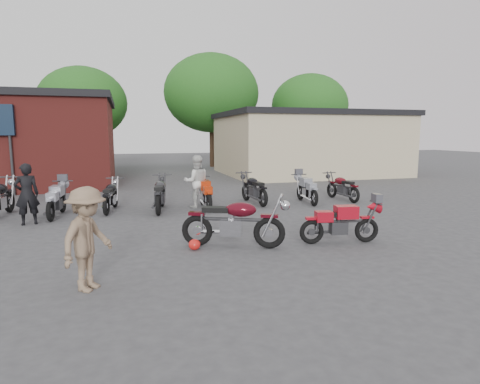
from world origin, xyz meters
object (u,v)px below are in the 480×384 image
object	(u,v)px
person_tan	(87,239)
person_light	(196,182)
row_bike_4	(205,192)
row_bike_2	(111,194)
person_dark	(27,194)
helmet	(194,244)
vintage_motorcycle	(235,219)
row_bike_1	(57,198)
sportbike	(341,221)
row_bike_3	(160,192)
row_bike_7	(342,186)
row_bike_5	(254,187)
row_bike_6	(307,188)

from	to	relation	value
person_tan	person_light	bearing A→B (deg)	10.12
person_tan	row_bike_4	xyz separation A→B (m)	(3.13, 6.42, -0.27)
person_light	row_bike_2	world-z (taller)	person_light
person_dark	row_bike_2	distance (m)	2.55
helmet	person_tan	world-z (taller)	person_tan
helmet	row_bike_4	xyz separation A→B (m)	(1.16, 4.69, 0.43)
vintage_motorcycle	row_bike_4	bearing A→B (deg)	110.31
person_dark	row_bike_4	world-z (taller)	person_dark
helmet	person_tan	distance (m)	2.71
person_light	row_bike_1	size ratio (longest dim) A/B	0.92
row_bike_1	row_bike_4	size ratio (longest dim) A/B	1.00
sportbike	helmet	distance (m)	3.32
person_tan	row_bike_3	size ratio (longest dim) A/B	0.79
person_dark	helmet	bearing A→B (deg)	119.26
vintage_motorcycle	row_bike_3	distance (m)	4.89
person_tan	row_bike_7	size ratio (longest dim) A/B	0.89
row_bike_5	sportbike	bearing A→B (deg)	176.50
person_dark	row_bike_6	xyz separation A→B (m)	(8.80, 1.10, -0.30)
row_bike_7	row_bike_4	bearing A→B (deg)	86.61
sportbike	row_bike_5	size ratio (longest dim) A/B	0.89
row_bike_7	person_tan	bearing A→B (deg)	122.37
vintage_motorcycle	person_light	size ratio (longest dim) A/B	1.25
row_bike_3	row_bike_6	world-z (taller)	row_bike_3
row_bike_4	row_bike_5	bearing A→B (deg)	-74.01
sportbike	person_tan	size ratio (longest dim) A/B	1.08
sportbike	row_bike_3	distance (m)	6.22
vintage_motorcycle	row_bike_7	distance (m)	7.45
vintage_motorcycle	row_bike_6	world-z (taller)	vintage_motorcycle
helmet	row_bike_5	xyz separation A→B (m)	(2.99, 5.16, 0.46)
person_light	row_bike_5	world-z (taller)	person_light
helmet	row_bike_2	bearing A→B (deg)	109.98
person_dark	row_bike_1	bearing A→B (deg)	-139.48
row_bike_5	helmet	bearing A→B (deg)	143.48
row_bike_1	row_bike_4	bearing A→B (deg)	-83.60
row_bike_1	row_bike_4	distance (m)	4.52
row_bike_3	person_dark	bearing A→B (deg)	115.63
sportbike	person_dark	distance (m)	8.27
person_tan	row_bike_7	xyz separation A→B (m)	(8.36, 6.69, -0.28)
row_bike_2	row_bike_7	distance (m)	8.23
sportbike	row_bike_6	xyz separation A→B (m)	(1.58, 5.13, 0.02)
sportbike	person_light	xyz separation A→B (m)	(-2.36, 5.34, 0.36)
row_bike_2	row_bike_5	size ratio (longest dim) A/B	0.95
helmet	row_bike_3	world-z (taller)	row_bike_3
helmet	row_bike_5	world-z (taller)	row_bike_5
helmet	person_light	xyz separation A→B (m)	(0.92, 4.96, 0.76)
vintage_motorcycle	person_dark	bearing A→B (deg)	166.30
person_light	row_bike_3	xyz separation A→B (m)	(-1.23, -0.26, -0.27)
person_tan	helmet	bearing A→B (deg)	-15.21
helmet	person_dark	world-z (taller)	person_dark
person_light	helmet	bearing A→B (deg)	79.87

